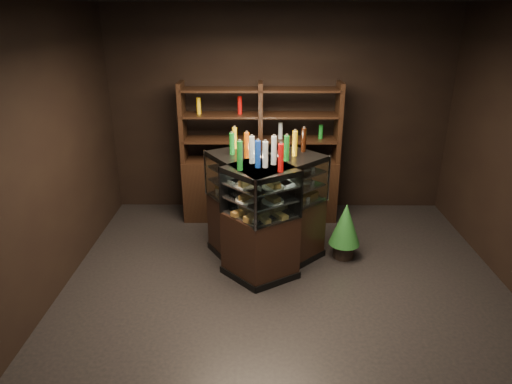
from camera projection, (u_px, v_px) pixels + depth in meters
ground at (286, 297)px, 4.96m from camera, size 5.00×5.00×0.00m
room_shell at (292, 122)px, 4.23m from camera, size 5.02×5.02×3.01m
display_case at (263, 230)px, 5.46m from camera, size 1.52×1.36×1.34m
food_display at (263, 188)px, 5.25m from camera, size 1.13×1.05×0.42m
bottles_top at (263, 148)px, 5.08m from camera, size 0.97×0.91×0.30m
potted_conifer at (346, 223)px, 5.59m from camera, size 0.39×0.39×0.82m
back_shelving at (260, 179)px, 6.64m from camera, size 2.23×0.44×2.00m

